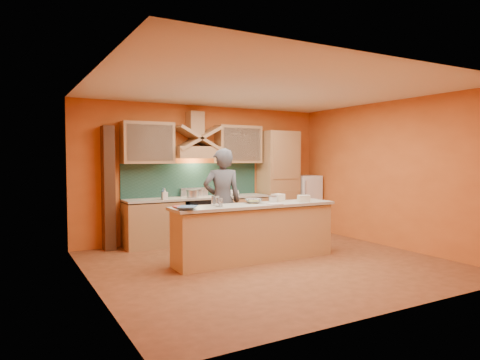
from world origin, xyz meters
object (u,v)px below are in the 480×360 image
stove (198,220)px  kitchen_scale (273,199)px  fridge (305,203)px  person (222,201)px  mixing_bowl (253,201)px

stove → kitchen_scale: (0.62, -1.79, 0.54)m
fridge → kitchen_scale: (-2.08, -1.79, 0.34)m
person → mixing_bowl: 0.67m
fridge → person: bearing=-157.1°
fridge → kitchen_scale: bearing=-139.3°
stove → kitchen_scale: bearing=-70.8°
stove → person: size_ratio=0.48×
fridge → person: (-2.74, -1.16, 0.29)m
stove → person: bearing=-92.1°
stove → mixing_bowl: mixing_bowl is taller
fridge → kitchen_scale: fridge is taller
person → mixing_bowl: bearing=129.6°
person → mixing_bowl: person is taller
stove → person: 1.26m
person → kitchen_scale: 0.92m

